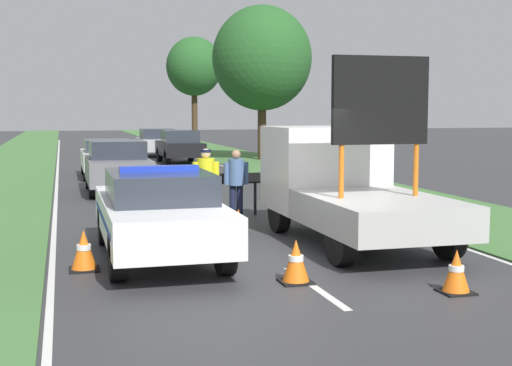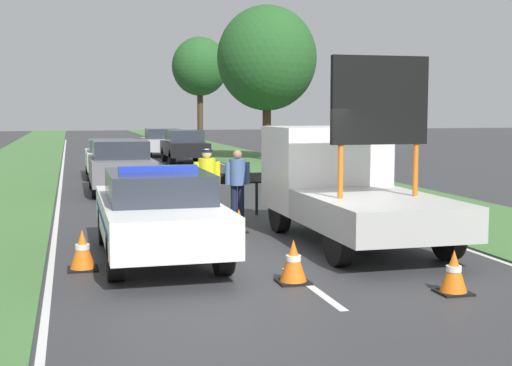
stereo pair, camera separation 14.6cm
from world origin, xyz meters
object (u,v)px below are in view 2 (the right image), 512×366
object	(u,v)px
queued_car_suv_grey	(120,166)
queued_car_sedan_silver	(162,142)
road_barrier	(209,182)
traffic_cone_behind_barrier	(293,261)
queued_car_sedan_black	(184,146)
police_car	(158,212)
traffic_cone_near_police	(239,221)
work_truck	(343,182)
traffic_cone_near_truck	(454,272)
traffic_cone_lane_edge	(82,250)
police_officer	(207,179)
queued_car_van_white	(112,157)
pedestrian_civilian	(237,179)
roadside_tree_near_right	(267,58)
traffic_cone_centre_front	(127,199)

from	to	relation	value
queued_car_suv_grey	queued_car_sedan_silver	xyz separation A→B (m)	(3.38, 16.88, -0.03)
road_barrier	traffic_cone_behind_barrier	xyz separation A→B (m)	(-0.04, -6.63, -0.51)
traffic_cone_behind_barrier	queued_car_sedan_black	bearing A→B (deg)	84.79
queued_car_sedan_black	queued_car_sedan_silver	bearing A→B (deg)	-85.63
police_car	traffic_cone_behind_barrier	xyz separation A→B (m)	(1.66, -2.27, -0.47)
police_car	traffic_cone_near_police	xyz separation A→B (m)	(1.89, 2.09, -0.54)
police_car	queued_car_sedan_silver	world-z (taller)	police_car
work_truck	queued_car_suv_grey	bearing A→B (deg)	-67.90
traffic_cone_near_truck	traffic_cone_lane_edge	bearing A→B (deg)	150.37
police_car	traffic_cone_lane_edge	xyz separation A→B (m)	(-1.25, -0.64, -0.47)
police_officer	traffic_cone_behind_barrier	distance (m)	5.67
queued_car_van_white	queued_car_suv_grey	bearing A→B (deg)	89.45
pedestrian_civilian	roadside_tree_near_right	world-z (taller)	roadside_tree_near_right
queued_car_suv_grey	police_officer	bearing A→B (deg)	102.15
traffic_cone_behind_barrier	roadside_tree_near_right	size ratio (longest dim) A/B	0.08
traffic_cone_lane_edge	queued_car_sedan_silver	bearing A→B (deg)	80.30
traffic_cone_lane_edge	traffic_cone_near_police	bearing A→B (deg)	41.02
police_car	road_barrier	bearing A→B (deg)	69.49
police_officer	traffic_cone_near_police	bearing A→B (deg)	88.02
road_barrier	queued_car_sedan_black	size ratio (longest dim) A/B	0.67
queued_car_sedan_silver	traffic_cone_centre_front	bearing A→B (deg)	80.58
road_barrier	traffic_cone_centre_front	bearing A→B (deg)	143.36
work_truck	traffic_cone_behind_barrier	world-z (taller)	work_truck
traffic_cone_behind_barrier	queued_car_sedan_black	distance (m)	23.97
traffic_cone_lane_edge	roadside_tree_near_right	size ratio (longest dim) A/B	0.08
traffic_cone_near_truck	queued_car_sedan_black	xyz separation A→B (m)	(0.26, 24.98, 0.51)
pedestrian_civilian	queued_car_suv_grey	size ratio (longest dim) A/B	0.38
road_barrier	queued_car_suv_grey	world-z (taller)	queued_car_suv_grey
work_truck	queued_car_van_white	size ratio (longest dim) A/B	1.25
police_officer	pedestrian_civilian	size ratio (longest dim) A/B	1.04
police_car	queued_car_sedan_black	world-z (taller)	police_car
work_truck	road_barrier	size ratio (longest dim) A/B	1.83
work_truck	queued_car_van_white	world-z (taller)	work_truck
queued_car_suv_grey	queued_car_sedan_silver	size ratio (longest dim) A/B	1.02
traffic_cone_near_police	queued_car_sedan_silver	world-z (taller)	queued_car_sedan_silver
police_officer	traffic_cone_lane_edge	distance (m)	4.89
traffic_cone_lane_edge	roadside_tree_near_right	world-z (taller)	roadside_tree_near_right
queued_car_van_white	police_officer	bearing A→B (deg)	96.56
road_barrier	police_car	bearing A→B (deg)	-114.41
police_car	queued_car_van_white	world-z (taller)	police_car
police_car	queued_car_sedan_black	distance (m)	21.93
road_barrier	queued_car_suv_grey	xyz separation A→B (m)	(-1.64, 5.56, -0.02)
traffic_cone_behind_barrier	pedestrian_civilian	bearing A→B (deg)	84.48
queued_car_sedan_silver	work_truck	bearing A→B (deg)	90.51
queued_car_sedan_black	road_barrier	bearing A→B (deg)	82.94
queued_car_sedan_black	traffic_cone_centre_front	bearing A→B (deg)	76.26
pedestrian_civilian	roadside_tree_near_right	size ratio (longest dim) A/B	0.21
pedestrian_civilian	traffic_cone_near_truck	xyz separation A→B (m)	(1.34, -7.12, -0.64)
pedestrian_civilian	queued_car_sedan_silver	world-z (taller)	pedestrian_civilian
police_officer	traffic_cone_behind_barrier	size ratio (longest dim) A/B	2.61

